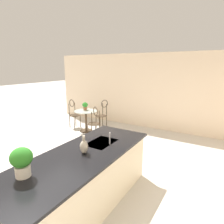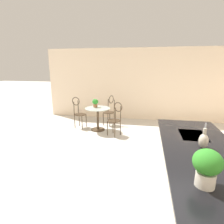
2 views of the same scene
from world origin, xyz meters
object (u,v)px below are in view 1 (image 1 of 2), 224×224
at_px(chair_near_window, 94,121).
at_px(potted_plant_on_table, 85,106).
at_px(bistro_table, 86,119).
at_px(potted_plant_counter_far, 22,160).
at_px(vase_on_counter, 84,147).
at_px(chair_by_island, 103,113).
at_px(chair_toward_desk, 74,112).

height_order(chair_near_window, potted_plant_on_table, chair_near_window).
bearing_deg(bistro_table, potted_plant_counter_far, 29.01).
bearing_deg(vase_on_counter, bistro_table, -141.22).
bearing_deg(potted_plant_on_table, potted_plant_counter_far, 29.52).
relative_size(bistro_table, chair_near_window, 0.77).
height_order(chair_by_island, potted_plant_on_table, chair_by_island).
relative_size(chair_toward_desk, vase_on_counter, 3.62).
relative_size(potted_plant_counter_far, vase_on_counter, 1.31).
relative_size(potted_plant_on_table, vase_on_counter, 0.94).
relative_size(bistro_table, chair_by_island, 0.77).
xyz_separation_m(chair_by_island, chair_toward_desk, (0.49, -0.97, 0.00)).
height_order(chair_near_window, potted_plant_counter_far, potted_plant_counter_far).
xyz_separation_m(bistro_table, vase_on_counter, (2.90, 2.33, 0.58)).
xyz_separation_m(bistro_table, chair_near_window, (0.38, 0.65, 0.13)).
relative_size(bistro_table, potted_plant_counter_far, 2.12).
distance_m(bistro_table, chair_by_island, 0.71).
bearing_deg(chair_by_island, bistro_table, -22.26).
xyz_separation_m(bistro_table, chair_by_island, (-0.64, 0.26, 0.13)).
bearing_deg(potted_plant_on_table, chair_toward_desk, -95.31).
bearing_deg(vase_on_counter, chair_near_window, -146.25).
distance_m(chair_near_window, chair_by_island, 1.10).
height_order(bistro_table, chair_near_window, chair_near_window).
xyz_separation_m(chair_by_island, potted_plant_counter_far, (4.45, 1.85, 0.56)).
bearing_deg(chair_by_island, vase_on_counter, 30.27).
bearing_deg(bistro_table, chair_by_island, 157.74).
bearing_deg(bistro_table, vase_on_counter, 38.78).
bearing_deg(potted_plant_counter_far, potted_plant_on_table, -150.48).
distance_m(potted_plant_on_table, vase_on_counter, 3.87).
distance_m(chair_by_island, chair_toward_desk, 1.08).
bearing_deg(bistro_table, chair_near_window, 59.42).
relative_size(chair_near_window, potted_plant_counter_far, 2.77).
relative_size(potted_plant_on_table, potted_plant_counter_far, 0.72).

